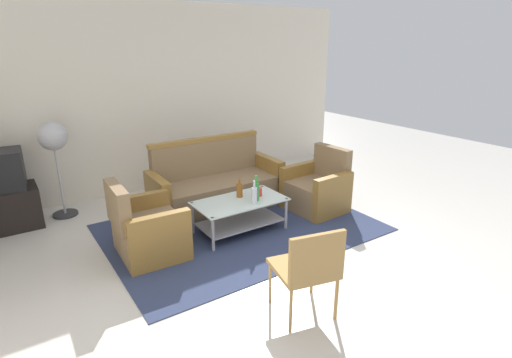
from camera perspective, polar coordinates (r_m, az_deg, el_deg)
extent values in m
plane|color=beige|center=(4.46, 4.53, -11.23)|extent=(14.00, 14.00, 0.00)
cube|color=silver|center=(6.58, -12.13, 11.23)|extent=(6.52, 0.12, 2.80)
cube|color=#2D3856|center=(5.13, -2.15, -6.86)|extent=(3.21, 2.28, 0.01)
cube|color=#7F6647|center=(5.62, -5.46, -2.19)|extent=(1.61, 0.73, 0.42)
cube|color=#7F6647|center=(5.75, -7.08, 2.98)|extent=(1.60, 0.17, 0.48)
cube|color=olive|center=(5.99, 1.65, 0.27)|extent=(0.13, 0.70, 0.62)
cube|color=olive|center=(5.28, -13.61, -2.90)|extent=(0.13, 0.70, 0.62)
cube|color=olive|center=(5.68, -7.19, 5.60)|extent=(1.64, 0.13, 0.06)
cube|color=#7F6647|center=(4.60, -14.58, -7.85)|extent=(0.68, 0.62, 0.40)
cube|color=#7F6647|center=(4.36, -18.91, -3.67)|extent=(0.14, 0.60, 0.45)
cube|color=olive|center=(4.85, -15.86, -5.34)|extent=(0.66, 0.12, 0.58)
cube|color=olive|center=(4.28, -13.31, -8.53)|extent=(0.66, 0.12, 0.58)
cube|color=#7F6647|center=(5.63, 8.28, -2.35)|extent=(0.69, 0.64, 0.40)
cube|color=#7F6647|center=(5.71, 10.69, 2.32)|extent=(0.15, 0.61, 0.45)
cube|color=olive|center=(5.39, 10.79, -2.46)|extent=(0.66, 0.14, 0.58)
cube|color=olive|center=(5.82, 6.04, -0.59)|extent=(0.66, 0.14, 0.58)
cube|color=silver|center=(4.88, -2.31, -3.13)|extent=(1.10, 0.60, 0.02)
cube|color=#9E9EA5|center=(4.99, -2.27, -6.03)|extent=(1.00, 0.52, 0.02)
cylinder|color=#9E9EA5|center=(4.95, -8.93, -5.45)|extent=(0.04, 0.04, 0.40)
cylinder|color=#9E9EA5|center=(5.41, 0.88, -3.03)|extent=(0.04, 0.04, 0.40)
cylinder|color=#9E9EA5|center=(4.53, -6.09, -7.75)|extent=(0.04, 0.04, 0.40)
cylinder|color=#9E9EA5|center=(5.03, 4.26, -4.87)|extent=(0.04, 0.04, 0.40)
cylinder|color=silver|center=(4.75, -0.25, -2.37)|extent=(0.07, 0.07, 0.20)
cylinder|color=silver|center=(4.70, -0.25, -0.74)|extent=(0.03, 0.03, 0.09)
cylinder|color=#2D8C38|center=(4.84, 0.00, -1.82)|extent=(0.08, 0.08, 0.22)
cylinder|color=#2D8C38|center=(4.79, 0.00, -0.06)|extent=(0.03, 0.03, 0.09)
cylinder|color=brown|center=(4.96, -2.33, -1.65)|extent=(0.08, 0.08, 0.16)
cylinder|color=brown|center=(4.92, -2.35, -0.38)|extent=(0.03, 0.03, 0.07)
cylinder|color=red|center=(5.01, 0.39, -1.83)|extent=(0.08, 0.08, 0.10)
cube|color=black|center=(5.89, -32.03, -3.68)|extent=(0.80, 0.50, 0.52)
cylinder|color=#2D2D33|center=(6.06, -25.29, -4.48)|extent=(0.32, 0.32, 0.03)
cylinder|color=#B2B2B7|center=(5.90, -25.95, -0.10)|extent=(0.03, 0.03, 0.95)
sphere|color=#B2B2B7|center=(5.75, -26.78, 5.40)|extent=(0.36, 0.36, 0.36)
cube|color=#AD844C|center=(3.51, 6.66, -12.39)|extent=(0.57, 0.57, 0.04)
cube|color=#AD844C|center=(3.23, 8.63, -10.90)|extent=(0.48, 0.14, 0.40)
cylinder|color=#AD844C|center=(3.70, 2.01, -14.26)|extent=(0.03, 0.03, 0.42)
cylinder|color=#AD844C|center=(3.86, 7.91, -12.91)|extent=(0.03, 0.03, 0.42)
cylinder|color=#AD844C|center=(3.39, 4.92, -17.85)|extent=(0.03, 0.03, 0.42)
cylinder|color=#AD844C|center=(3.56, 11.27, -16.13)|extent=(0.03, 0.03, 0.42)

